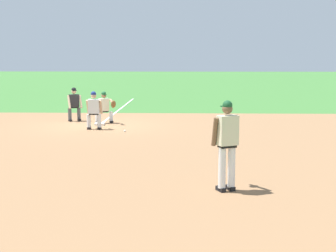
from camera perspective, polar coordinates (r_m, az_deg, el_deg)
ground_plane at (r=19.25m, az=-8.32°, el=0.11°), size 160.00×160.00×0.00m
infield_dirt_patch at (r=14.33m, az=-3.19°, el=-2.58°), size 18.00×18.00×0.01m
foul_line_stripe at (r=25.46m, az=-5.78°, el=2.14°), size 12.69×0.10×0.00m
first_base_bag at (r=19.24m, az=-8.33°, el=0.24°), size 0.38×0.38×0.09m
baseball at (r=17.34m, az=-5.28°, el=-0.61°), size 0.07×0.07×0.07m
pitcher at (r=9.52m, az=7.20°, el=-1.68°), size 0.82×0.59×1.86m
first_baseman at (r=19.64m, az=-7.72°, el=2.43°), size 0.84×0.97×1.34m
baserunner at (r=18.01m, az=-9.04°, el=2.08°), size 0.43×0.59×1.46m
umpire at (r=20.57m, az=-11.37°, el=2.77°), size 0.61×0.67×1.46m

